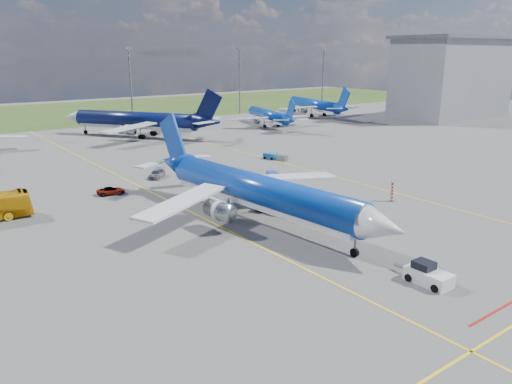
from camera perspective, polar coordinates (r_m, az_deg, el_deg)
ground at (r=51.99m, az=4.00°, el=-7.96°), size 400.00×400.00×0.00m
grass_strip at (r=189.77m, az=-27.14°, el=7.62°), size 400.00×80.00×0.01m
taxiway_lines at (r=74.01m, az=-9.94°, el=-0.92°), size 60.25×160.00×0.02m
floodlight_masts at (r=151.96m, az=-21.23°, el=11.47°), size 202.20×0.50×22.70m
terminal_building at (r=179.30m, az=21.48°, el=12.09°), size 42.00×22.00×26.00m
warning_post at (r=74.72m, az=15.29°, el=0.10°), size 0.50×0.50×3.00m
bg_jet_n at (r=132.43m, az=-13.43°, el=6.15°), size 56.09×58.75×12.25m
bg_jet_ne at (r=148.51m, az=1.42°, el=7.55°), size 34.19×40.10×9.06m
bg_jet_ene at (r=174.59m, az=6.64°, el=8.66°), size 38.56×45.99×10.60m
main_airliner at (r=63.57m, az=0.37°, el=-3.45°), size 38.24×47.97×11.81m
pushback_tug at (r=49.69m, az=19.01°, el=-8.96°), size 2.26×5.94×2.01m
service_car_b at (r=78.85m, az=-16.24°, el=0.14°), size 4.35×2.36×1.16m
service_car_c at (r=87.69m, az=-11.28°, el=2.06°), size 4.67×4.64×1.36m
baggage_tug_w at (r=84.35m, az=2.18°, el=1.72°), size 2.82×5.28×1.15m
baggage_tug_e at (r=100.88m, az=2.12°, el=4.03°), size 2.94×5.40×1.17m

